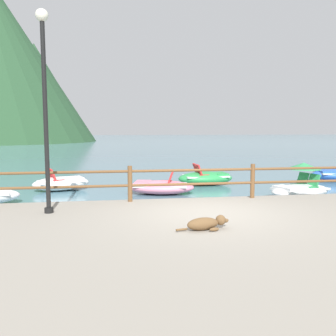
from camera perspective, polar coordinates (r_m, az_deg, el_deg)
name	(u,v)px	position (r m, az deg, el deg)	size (l,w,h in m)	color
ground_plane	(129,147)	(47.98, -6.18, 3.37)	(200.00, 200.00, 0.00)	slate
promenade_dock	(241,253)	(6.42, 11.49, -13.13)	(28.00, 8.00, 0.40)	gray
dock_railing	(193,179)	(9.75, 3.97, -1.72)	(23.92, 0.12, 0.95)	brown
lamp_post	(45,94)	(8.57, -18.98, 11.09)	(0.28, 0.28, 4.50)	black
dog_resting	(206,223)	(6.96, 6.07, -8.73)	(1.08, 0.43, 0.26)	brown
pedal_boat_0	(61,183)	(14.23, -16.55, -2.29)	(2.37, 1.80, 0.86)	white
pedal_boat_1	(206,178)	(15.03, 6.01, -1.56)	(2.36, 1.31, 0.88)	green
pedal_boat_3	(301,186)	(12.96, 20.29, -2.76)	(2.55, 1.83, 1.19)	white
pedal_boat_6	(160,187)	(12.91, -1.21, -2.99)	(2.61, 1.78, 0.83)	pink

